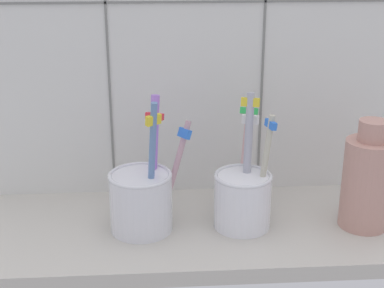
# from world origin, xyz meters

# --- Properties ---
(counter_slab) EXTENTS (0.64, 0.22, 0.02)m
(counter_slab) POSITION_xyz_m (0.00, 0.00, 0.01)
(counter_slab) COLOR #BCB7AD
(counter_slab) RESTS_ON ground
(tile_wall_back) EXTENTS (0.64, 0.02, 0.45)m
(tile_wall_back) POSITION_xyz_m (0.00, 0.12, 0.23)
(tile_wall_back) COLOR silver
(tile_wall_back) RESTS_ON ground
(toothbrush_cup_left) EXTENTS (0.11, 0.08, 0.17)m
(toothbrush_cup_left) POSITION_xyz_m (-0.06, -0.01, 0.06)
(toothbrush_cup_left) COLOR silver
(toothbrush_cup_left) RESTS_ON counter_slab
(toothbrush_cup_right) EXTENTS (0.08, 0.11, 0.17)m
(toothbrush_cup_right) POSITION_xyz_m (0.07, -0.00, 0.06)
(toothbrush_cup_right) COLOR white
(toothbrush_cup_right) RESTS_ON counter_slab
(ceramic_vase) EXTENTS (0.06, 0.06, 0.14)m
(ceramic_vase) POSITION_xyz_m (0.22, -0.02, 0.08)
(ceramic_vase) COLOR tan
(ceramic_vase) RESTS_ON counter_slab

